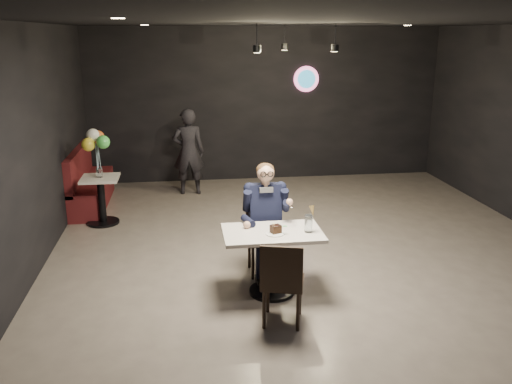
{
  "coord_description": "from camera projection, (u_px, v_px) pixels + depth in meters",
  "views": [
    {
      "loc": [
        -1.67,
        -6.19,
        2.87
      ],
      "look_at": [
        -0.82,
        -0.01,
        1.04
      ],
      "focal_mm": 38.0,
      "sensor_mm": 36.0,
      "label": 1
    }
  ],
  "objects": [
    {
      "name": "main_table",
      "position": [
        272.0,
        262.0,
        6.13
      ],
      "size": [
        1.1,
        0.7,
        0.75
      ],
      "primitive_type": "cube",
      "color": "silver",
      "rests_on": "floor"
    },
    {
      "name": "mint_leaf",
      "position": [
        285.0,
        226.0,
        5.92
      ],
      "size": [
        0.06,
        0.04,
        0.01
      ],
      "primitive_type": "ellipsoid",
      "color": "green",
      "rests_on": "cake_slice"
    },
    {
      "name": "balloon_bunch",
      "position": [
        97.0,
        148.0,
        8.16
      ],
      "size": [
        0.37,
        0.37,
        0.61
      ],
      "primitive_type": "cube",
      "color": "yellow",
      "rests_on": "balloon_vase"
    },
    {
      "name": "chair_near",
      "position": [
        283.0,
        280.0,
        5.49
      ],
      "size": [
        0.53,
        0.56,
        0.92
      ],
      "primitive_type": "cube",
      "rotation": [
        0.0,
        0.0,
        -0.27
      ],
      "color": "black",
      "rests_on": "floor"
    },
    {
      "name": "chair_far",
      "position": [
        265.0,
        238.0,
        6.63
      ],
      "size": [
        0.42,
        0.46,
        0.92
      ],
      "primitive_type": "cube",
      "color": "black",
      "rests_on": "floor"
    },
    {
      "name": "booth_bench",
      "position": [
        91.0,
        177.0,
        9.27
      ],
      "size": [
        0.5,
        1.98,
        0.99
      ],
      "primitive_type": "cube",
      "color": "#4D1310",
      "rests_on": "floor"
    },
    {
      "name": "sundae_glass",
      "position": [
        308.0,
        223.0,
        5.98
      ],
      "size": [
        0.09,
        0.09,
        0.2
      ],
      "primitive_type": "cylinder",
      "color": "silver",
      "rests_on": "main_table"
    },
    {
      "name": "passerby",
      "position": [
        189.0,
        152.0,
        9.88
      ],
      "size": [
        0.59,
        0.41,
        1.58
      ],
      "primitive_type": "imported",
      "rotation": [
        0.0,
        0.0,
        3.09
      ],
      "color": "black",
      "rests_on": "floor"
    },
    {
      "name": "balloon_vase",
      "position": [
        99.0,
        173.0,
        8.27
      ],
      "size": [
        0.1,
        0.1,
        0.14
      ],
      "primitive_type": "cylinder",
      "color": "silver",
      "rests_on": "side_table"
    },
    {
      "name": "floor",
      "position": [
        319.0,
        267.0,
        6.91
      ],
      "size": [
        9.0,
        9.0,
        0.0
      ],
      "primitive_type": "plane",
      "color": "slate",
      "rests_on": "ground"
    },
    {
      "name": "cake_slice",
      "position": [
        276.0,
        229.0,
        5.94
      ],
      "size": [
        0.13,
        0.12,
        0.08
      ],
      "primitive_type": "cube",
      "rotation": [
        0.0,
        0.0,
        0.35
      ],
      "color": "black",
      "rests_on": "dessert_plate"
    },
    {
      "name": "wafer_cone",
      "position": [
        312.0,
        211.0,
        5.95
      ],
      "size": [
        0.07,
        0.07,
        0.12
      ],
      "primitive_type": "cone",
      "rotation": [
        0.0,
        0.0,
        0.26
      ],
      "color": "tan",
      "rests_on": "sundae_glass"
    },
    {
      "name": "side_table",
      "position": [
        102.0,
        202.0,
        8.4
      ],
      "size": [
        0.56,
        0.56,
        0.7
      ],
      "primitive_type": "cube",
      "color": "silver",
      "rests_on": "floor"
    },
    {
      "name": "pendant_lights",
      "position": [
        292.0,
        32.0,
        8.0
      ],
      "size": [
        1.4,
        1.2,
        0.36
      ],
      "primitive_type": "cube",
      "color": "black",
      "rests_on": "floor"
    },
    {
      "name": "seated_man",
      "position": [
        265.0,
        218.0,
        6.55
      ],
      "size": [
        0.6,
        0.8,
        1.44
      ],
      "primitive_type": "cube",
      "color": "black",
      "rests_on": "floor"
    },
    {
      "name": "wall_sign",
      "position": [
        306.0,
        79.0,
        10.7
      ],
      "size": [
        0.5,
        0.06,
        0.5
      ],
      "primitive_type": null,
      "color": "pink",
      "rests_on": "floor"
    },
    {
      "name": "dessert_plate",
      "position": [
        275.0,
        234.0,
        5.94
      ],
      "size": [
        0.21,
        0.21,
        0.01
      ],
      "primitive_type": "cylinder",
      "color": "white",
      "rests_on": "main_table"
    }
  ]
}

